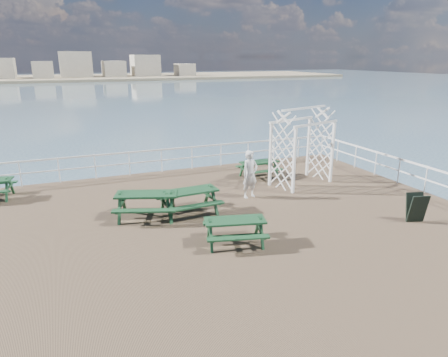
% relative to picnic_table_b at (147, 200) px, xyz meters
% --- Properties ---
extents(ground, '(18.00, 14.00, 0.30)m').
position_rel_picnic_table_b_xyz_m(ground, '(1.77, -1.60, -0.77)').
color(ground, brown).
rests_on(ground, ground).
extents(sea_backdrop, '(300.00, 300.00, 9.20)m').
position_rel_picnic_table_b_xyz_m(sea_backdrop, '(14.31, 132.47, -1.13)').
color(sea_backdrop, '#436271').
rests_on(sea_backdrop, ground).
extents(railing, '(17.77, 13.76, 1.10)m').
position_rel_picnic_table_b_xyz_m(railing, '(1.70, 0.97, 0.25)').
color(railing, silver).
rests_on(railing, ground).
extents(picnic_table_b, '(2.42, 2.18, 0.97)m').
position_rel_picnic_table_b_xyz_m(picnic_table_b, '(0.00, 0.00, 0.00)').
color(picnic_table_b, '#14391E').
rests_on(picnic_table_b, ground).
extents(picnic_table_c, '(1.72, 1.40, 0.82)m').
position_rel_picnic_table_b_xyz_m(picnic_table_c, '(5.58, 2.80, -0.09)').
color(picnic_table_c, '#14391E').
rests_on(picnic_table_c, ground).
extents(picnic_table_d, '(2.04, 1.68, 0.95)m').
position_rel_picnic_table_b_xyz_m(picnic_table_d, '(1.40, -0.17, -0.01)').
color(picnic_table_d, '#14391E').
rests_on(picnic_table_d, ground).
extents(picnic_table_e, '(2.00, 1.76, 0.84)m').
position_rel_picnic_table_b_xyz_m(picnic_table_e, '(1.93, -2.86, -0.09)').
color(picnic_table_e, '#14391E').
rests_on(picnic_table_e, ground).
extents(trellis_arbor, '(2.86, 2.05, 3.20)m').
position_rel_picnic_table_b_xyz_m(trellis_arbor, '(6.77, 1.31, 0.80)').
color(trellis_arbor, silver).
rests_on(trellis_arbor, ground).
extents(sandwich_board, '(0.68, 0.57, 0.96)m').
position_rel_picnic_table_b_xyz_m(sandwich_board, '(7.98, -3.62, -0.15)').
color(sandwich_board, black).
rests_on(sandwich_board, ground).
extents(person, '(0.74, 0.56, 1.82)m').
position_rel_picnic_table_b_xyz_m(person, '(4.04, 0.55, 0.29)').
color(person, silver).
rests_on(person, ground).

